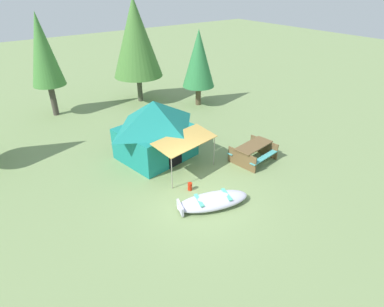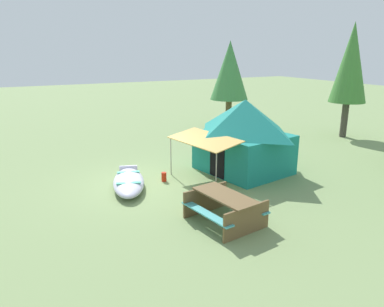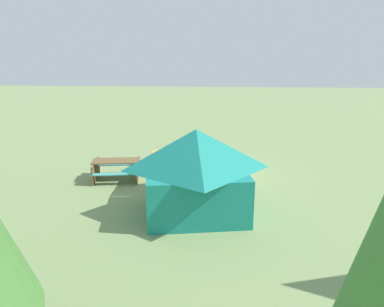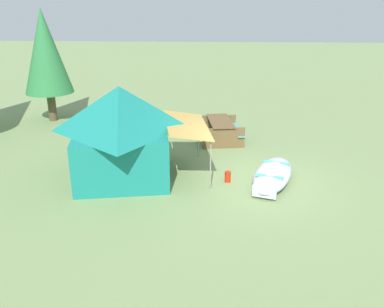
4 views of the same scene
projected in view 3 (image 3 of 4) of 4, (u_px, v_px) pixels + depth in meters
name	position (u px, v px, depth m)	size (l,w,h in m)	color
ground_plane	(210.00, 175.00, 14.98)	(80.00, 80.00, 0.00)	#7A925B
beached_rowboat	(208.00, 165.00, 15.59)	(2.91, 1.79, 0.43)	silver
canvas_cabin_tent	(196.00, 171.00, 11.02)	(3.69, 4.41, 2.73)	#1A8077
picnic_table	(117.00, 167.00, 14.32)	(2.07, 1.76, 0.80)	brown
cooler_box	(220.00, 194.00, 12.45)	(0.56, 0.34, 0.40)	#2B885B
fuel_can	(209.00, 176.00, 14.35)	(0.18, 0.18, 0.32)	red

